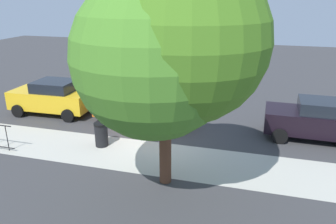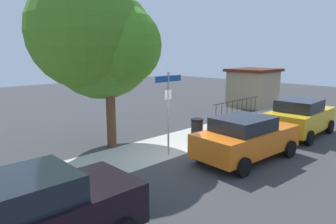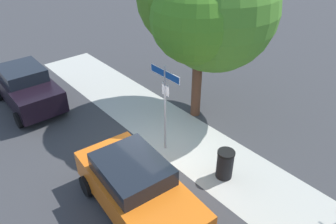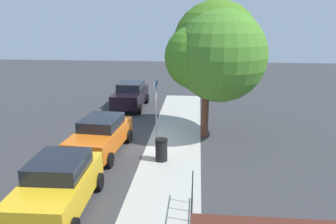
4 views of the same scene
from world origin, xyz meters
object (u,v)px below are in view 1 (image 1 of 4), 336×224
Objects in this scene: car_yellow at (53,97)px; shade_tree at (168,50)px; trash_bin at (101,134)px; car_black at (317,119)px; street_sign at (159,94)px; car_orange at (141,106)px.

shade_tree is at bearing 144.05° from car_yellow.
shade_tree is at bearing 146.06° from trash_bin.
car_yellow is at bearing 2.01° from car_black.
street_sign is at bearing -67.93° from shade_tree.
car_black is at bearing 179.34° from car_yellow.
trash_bin is at bearing 81.31° from car_orange.
car_black is 4.16× the size of trash_bin.
shade_tree is 8.05m from car_black.
trash_bin is (8.35, 3.02, -0.38)m from car_black.
street_sign is 6.71m from car_black.
car_yellow is (12.43, 0.17, 0.01)m from car_black.
car_yellow is (6.37, -2.36, -1.34)m from street_sign.
car_black is at bearing -132.74° from shade_tree.
street_sign is 0.77× the size of car_black.
street_sign reaches higher than trash_bin.
car_black reaches higher than trash_bin.
car_orange is at bearing -55.56° from street_sign.
street_sign is 6.92m from car_yellow.
shade_tree reaches higher than street_sign.
shade_tree is 1.67× the size of car_yellow.
street_sign is 0.46× the size of shade_tree.
street_sign reaches higher than car_black.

